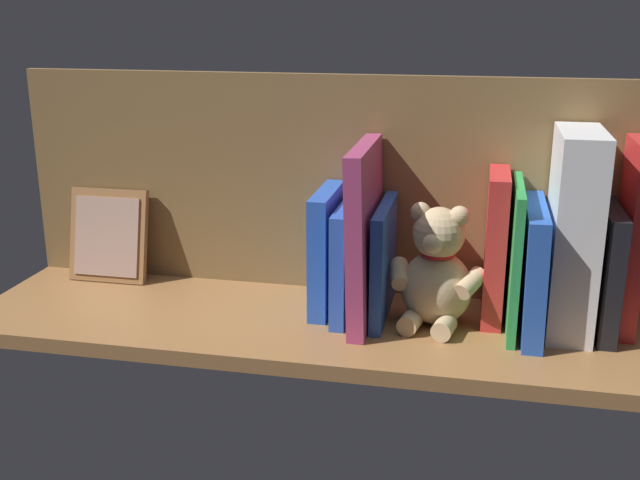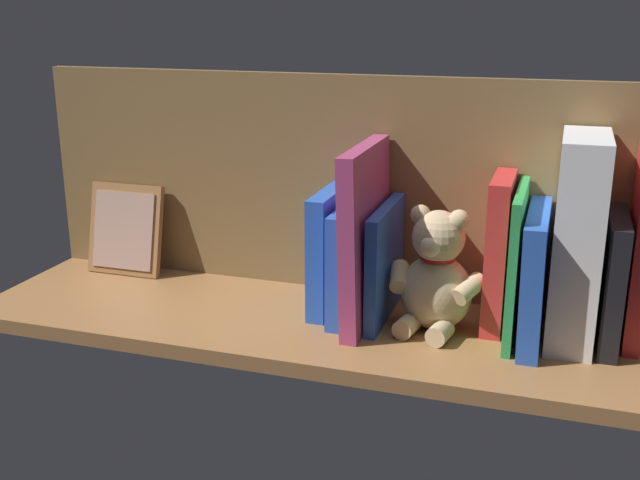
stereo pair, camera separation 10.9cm
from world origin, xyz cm
name	(u,v)px [view 1 (the left image)]	position (x,y,z in cm)	size (l,w,h in cm)	color
ground_plane	(320,324)	(0.00, 0.00, -1.10)	(103.80, 30.76, 2.20)	#9E6B3D
shelf_back_panel	(337,185)	(0.00, -13.13, 17.16)	(103.80, 1.50, 34.33)	olive
book_0	(630,237)	(-42.88, -5.75, 13.49)	(2.13, 12.46, 26.98)	red
book_1	(606,270)	(-39.94, -4.26, 8.91)	(2.55, 15.44, 17.82)	black
dictionary_thick_white	(573,232)	(-35.00, -3.96, 14.16)	(6.15, 15.83, 28.32)	white
book_2	(533,268)	(-29.94, -2.48, 9.00)	(2.81, 18.99, 18.01)	blue
book_3	(514,256)	(-27.34, -3.10, 10.39)	(1.21, 17.75, 20.79)	green
book_4	(495,246)	(-24.70, -5.74, 10.90)	(2.87, 12.47, 21.80)	red
teddy_bear	(437,272)	(-16.72, -1.37, 7.84)	(14.21, 12.67, 17.81)	#D1B284
book_5	(384,261)	(-8.90, -3.22, 8.44)	(1.71, 17.52, 16.89)	blue
book_6	(365,233)	(-6.24, -1.84, 12.85)	(2.42, 20.27, 25.70)	#B23F72
book_7	(347,258)	(-3.36, -3.47, 8.33)	(2.15, 17.02, 16.67)	blue
book_8	(329,250)	(-0.32, -4.61, 9.13)	(2.74, 14.75, 18.26)	blue
picture_frame_leaning	(108,236)	(38.03, -9.19, 7.56)	(13.34, 4.90, 15.40)	#9E6B3D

